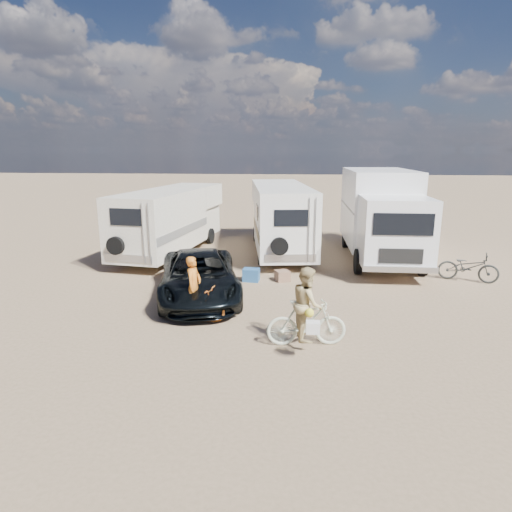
# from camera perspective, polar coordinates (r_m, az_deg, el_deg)

# --- Properties ---
(ground) EXTENTS (140.00, 140.00, 0.00)m
(ground) POSITION_cam_1_polar(r_m,az_deg,el_deg) (12.01, 2.88, -7.44)
(ground) COLOR #917556
(ground) RESTS_ON ground
(rv_main) EXTENTS (3.17, 7.68, 2.89)m
(rv_main) POSITION_cam_1_polar(r_m,az_deg,el_deg) (18.88, 3.21, 4.89)
(rv_main) COLOR white
(rv_main) RESTS_ON ground
(rv_left) EXTENTS (3.14, 7.58, 2.73)m
(rv_left) POSITION_cam_1_polar(r_m,az_deg,el_deg) (18.95, -11.07, 4.45)
(rv_left) COLOR beige
(rv_left) RESTS_ON ground
(box_truck) EXTENTS (2.51, 7.27, 3.55)m
(box_truck) POSITION_cam_1_polar(r_m,az_deg,el_deg) (18.03, 16.14, 5.03)
(box_truck) COLOR white
(box_truck) RESTS_ON ground
(dark_suv) EXTENTS (3.35, 5.28, 1.36)m
(dark_suv) POSITION_cam_1_polar(r_m,az_deg,el_deg) (13.11, -7.46, -2.59)
(dark_suv) COLOR black
(dark_suv) RESTS_ON ground
(bike_man) EXTENTS (1.80, 0.96, 0.90)m
(bike_man) POSITION_cam_1_polar(r_m,az_deg,el_deg) (11.52, -8.09, -6.14)
(bike_man) COLOR #C8601C
(bike_man) RESTS_ON ground
(bike_woman) EXTENTS (1.86, 0.74, 1.09)m
(bike_woman) POSITION_cam_1_polar(r_m,az_deg,el_deg) (9.98, 6.63, -8.72)
(bike_woman) COLOR beige
(bike_woman) RESTS_ON ground
(rider_man) EXTENTS (0.48, 0.62, 1.52)m
(rider_man) POSITION_cam_1_polar(r_m,az_deg,el_deg) (11.42, -8.14, -4.67)
(rider_man) COLOR orange
(rider_man) RESTS_ON ground
(rider_woman) EXTENTS (0.73, 0.88, 1.67)m
(rider_woman) POSITION_cam_1_polar(r_m,az_deg,el_deg) (9.87, 6.68, -7.16)
(rider_woman) COLOR tan
(rider_woman) RESTS_ON ground
(bike_parked) EXTENTS (2.01, 1.24, 1.00)m
(bike_parked) POSITION_cam_1_polar(r_m,az_deg,el_deg) (16.32, 26.08, -1.29)
(bike_parked) COLOR #272927
(bike_parked) RESTS_ON ground
(cooler) EXTENTS (0.57, 0.44, 0.43)m
(cooler) POSITION_cam_1_polar(r_m,az_deg,el_deg) (14.74, -0.64, -2.50)
(cooler) COLOR #26558D
(cooler) RESTS_ON ground
(crate) EXTENTS (0.58, 0.58, 0.35)m
(crate) POSITION_cam_1_polar(r_m,az_deg,el_deg) (14.81, 3.49, -2.61)
(crate) COLOR brown
(crate) RESTS_ON ground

